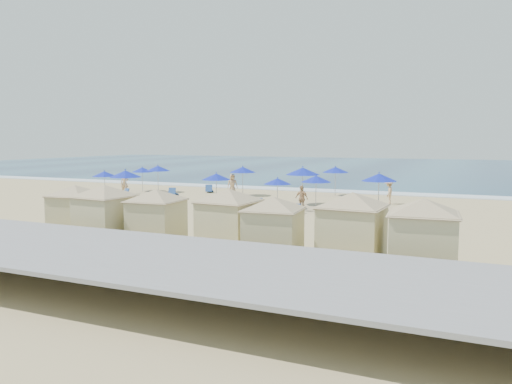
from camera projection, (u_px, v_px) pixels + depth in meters
ground at (219, 213)px, 30.74m from camera, size 160.00×160.00×0.00m
ocean at (379, 167)px, 80.73m from camera, size 160.00×80.00×0.06m
surf_line at (300, 190)px, 44.82m from camera, size 160.00×2.50×0.08m
seawall at (46, 245)px, 18.40m from camera, size 160.00×6.10×1.22m
trash_bin at (228, 222)px, 25.11m from camera, size 0.90×0.90×0.75m
cabana_0 at (76, 204)px, 23.36m from camera, size 4.20×4.20×2.64m
cabana_1 at (105, 206)px, 21.83m from camera, size 4.46×4.46×2.81m
cabana_2 at (156, 210)px, 21.18m from camera, size 4.25×4.25×2.67m
cabana_3 at (229, 212)px, 20.12m from camera, size 4.46×4.46×2.81m
cabana_4 at (273, 220)px, 18.59m from camera, size 4.21×4.21×2.65m
cabana_5 at (352, 219)px, 17.98m from camera, size 4.63×4.63×2.91m
cabana_6 at (423, 227)px, 16.44m from camera, size 4.55×4.55×2.86m
umbrella_0 at (158, 168)px, 42.78m from camera, size 2.09×2.09×2.38m
umbrella_1 at (104, 174)px, 38.73m from camera, size 1.90×1.90×2.16m
umbrella_2 at (142, 170)px, 43.82m from camera, size 1.91×1.91×2.17m
umbrella_3 at (125, 174)px, 34.34m from camera, size 2.20×2.20×2.50m
umbrella_4 at (243, 170)px, 40.21m from camera, size 2.14×2.14×2.43m
umbrella_5 at (216, 177)px, 34.24m from camera, size 2.01×2.01×2.29m
umbrella_6 at (303, 171)px, 34.51m from camera, size 2.37×2.37×2.70m
umbrella_7 at (278, 181)px, 32.64m from camera, size 1.83×1.83×2.08m
umbrella_8 at (335, 170)px, 40.27m from camera, size 2.13×2.13×2.42m
umbrella_9 at (316, 179)px, 32.51m from camera, size 1.99×1.99×2.27m
umbrella_10 at (379, 177)px, 30.96m from camera, size 2.22×2.22×2.52m
beach_chair_0 at (130, 193)px, 40.10m from camera, size 0.89×1.30×0.66m
beach_chair_1 at (173, 193)px, 40.18m from camera, size 0.96×1.40×0.70m
beach_chair_2 at (209, 190)px, 42.73m from camera, size 1.04×1.42×0.71m
beach_chair_3 at (259, 204)px, 33.17m from camera, size 0.88×1.37×0.70m
beach_chair_4 at (297, 209)px, 30.85m from camera, size 0.68×1.19×0.62m
beach_chair_5 at (361, 209)px, 30.96m from camera, size 0.80×1.38×0.72m
beachgoer_0 at (125, 183)px, 41.70m from camera, size 0.76×0.62×1.80m
beachgoer_1 at (301, 198)px, 31.53m from camera, size 1.04×0.70×1.64m
beachgoer_2 at (389, 192)px, 35.03m from camera, size 0.67×1.12×1.70m
beachgoer_3 at (232, 185)px, 40.63m from camera, size 1.01×0.96×1.74m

